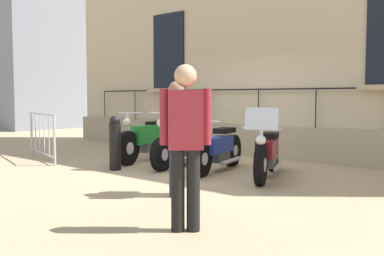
{
  "coord_description": "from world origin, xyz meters",
  "views": [
    {
      "loc": [
        6.55,
        5.49,
        1.4
      ],
      "look_at": [
        0.14,
        0.0,
        0.8
      ],
      "focal_mm": 41.39,
      "sensor_mm": 36.0,
      "label": 1
    }
  ],
  "objects": [
    {
      "name": "motorcycle_blue",
      "position": [
        -0.03,
        0.49,
        0.4
      ],
      "size": [
        2.01,
        0.75,
        0.99
      ],
      "color": "black",
      "rests_on": "ground_plane"
    },
    {
      "name": "motorcycle_black",
      "position": [
        -0.06,
        -0.47,
        0.42
      ],
      "size": [
        2.1,
        0.77,
        1.11
      ],
      "color": "black",
      "rests_on": "ground_plane"
    },
    {
      "name": "bollard",
      "position": [
        1.14,
        -1.08,
        0.52
      ],
      "size": [
        0.22,
        0.22,
        1.04
      ],
      "color": "black",
      "rests_on": "ground_plane"
    },
    {
      "name": "motorcycle_maroon",
      "position": [
        -0.05,
        1.55,
        0.42
      ],
      "size": [
        2.02,
        1.02,
        1.23
      ],
      "color": "black",
      "rests_on": "ground_plane"
    },
    {
      "name": "pedestrian_walking",
      "position": [
        2.0,
        1.3,
        0.91
      ],
      "size": [
        0.5,
        0.33,
        1.61
      ],
      "color": "#23283D",
      "rests_on": "ground_plane"
    },
    {
      "name": "pedestrian_standing",
      "position": [
        3.16,
        2.5,
        0.98
      ],
      "size": [
        0.41,
        0.41,
        1.73
      ],
      "color": "black",
      "rests_on": "ground_plane"
    },
    {
      "name": "crowd_barrier",
      "position": [
        1.31,
        -3.38,
        0.56
      ],
      "size": [
        0.63,
        1.97,
        1.05
      ],
      "color": "#B7B7BF",
      "rests_on": "ground_plane"
    },
    {
      "name": "ground_plane",
      "position": [
        0.0,
        0.0,
        0.0
      ],
      "size": [
        60.0,
        60.0,
        0.0
      ],
      "primitive_type": "plane",
      "color": "tan"
    },
    {
      "name": "motorcycle_green",
      "position": [
        -0.11,
        -1.49,
        0.46
      ],
      "size": [
        2.21,
        0.78,
        1.09
      ],
      "color": "black",
      "rests_on": "ground_plane"
    }
  ]
}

